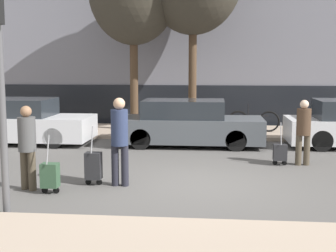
{
  "coord_description": "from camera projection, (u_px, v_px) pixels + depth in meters",
  "views": [
    {
      "loc": [
        0.33,
        -9.35,
        2.45
      ],
      "look_at": [
        -0.75,
        1.8,
        0.95
      ],
      "focal_mm": 50.0,
      "sensor_mm": 36.0,
      "label": 1
    }
  ],
  "objects": [
    {
      "name": "parked_car_0",
      "position": [
        16.0,
        122.0,
        14.48
      ],
      "size": [
        4.61,
        1.84,
        1.38
      ],
      "color": "silver",
      "rests_on": "ground_plane"
    },
    {
      "name": "trolley_right",
      "position": [
        280.0,
        152.0,
        11.31
      ],
      "size": [
        0.34,
        0.29,
        1.05
      ],
      "color": "#262628",
      "rests_on": "ground_plane"
    },
    {
      "name": "pedestrian_center",
      "position": [
        120.0,
        136.0,
        9.31
      ],
      "size": [
        0.35,
        0.34,
        1.78
      ],
      "rotation": [
        0.0,
        0.0,
        -0.03
      ],
      "color": "#23232D",
      "rests_on": "ground_plane"
    },
    {
      "name": "sidewalk_far",
      "position": [
        203.0,
        132.0,
        16.48
      ],
      "size": [
        28.0,
        3.0,
        0.12
      ],
      "color": "tan",
      "rests_on": "ground_plane"
    },
    {
      "name": "parked_car_1",
      "position": [
        188.0,
        124.0,
        14.0
      ],
      "size": [
        4.38,
        1.74,
        1.37
      ],
      "color": "#4C5156",
      "rests_on": "ground_plane"
    },
    {
      "name": "pedestrian_right",
      "position": [
        303.0,
        129.0,
        11.24
      ],
      "size": [
        0.35,
        0.34,
        1.59
      ],
      "rotation": [
        0.0,
        0.0,
        0.11
      ],
      "color": "#4C4233",
      "rests_on": "ground_plane"
    },
    {
      "name": "trolley_left",
      "position": [
        50.0,
        175.0,
        8.84
      ],
      "size": [
        0.34,
        0.29,
        1.12
      ],
      "color": "#335138",
      "rests_on": "ground_plane"
    },
    {
      "name": "building_facade",
      "position": [
        206.0,
        11.0,
        19.16
      ],
      "size": [
        28.0,
        2.32,
        9.24
      ],
      "color": "slate",
      "rests_on": "ground_plane"
    },
    {
      "name": "parked_bicycle",
      "position": [
        254.0,
        121.0,
        16.08
      ],
      "size": [
        1.77,
        0.06,
        0.96
      ],
      "color": "black",
      "rests_on": "sidewalk_far"
    },
    {
      "name": "ground_plane",
      "position": [
        196.0,
        184.0,
        9.58
      ],
      "size": [
        80.0,
        80.0,
        0.0
      ],
      "primitive_type": "plane",
      "color": "#565451"
    },
    {
      "name": "pedestrian_left",
      "position": [
        27.0,
        143.0,
        9.02
      ],
      "size": [
        0.34,
        0.34,
        1.65
      ],
      "rotation": [
        0.0,
        0.0,
        2.75
      ],
      "color": "#4C4233",
      "rests_on": "ground_plane"
    },
    {
      "name": "trolley_center",
      "position": [
        93.0,
        166.0,
        9.46
      ],
      "size": [
        0.34,
        0.29,
        1.21
      ],
      "color": "#262628",
      "rests_on": "ground_plane"
    }
  ]
}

